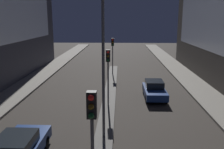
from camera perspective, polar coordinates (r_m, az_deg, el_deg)
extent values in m
cube|color=#56544F|center=(20.93, -0.68, -5.79)|extent=(1.07, 29.60, 0.13)
cube|color=black|center=(8.12, -4.66, -6.92)|extent=(0.32, 0.28, 0.90)
sphere|color=red|center=(7.85, -4.85, -5.30)|extent=(0.20, 0.20, 0.20)
sphere|color=#4C380A|center=(7.95, -4.81, -7.36)|extent=(0.20, 0.20, 0.20)
sphere|color=#0F3D19|center=(8.06, -4.77, -9.36)|extent=(0.20, 0.20, 0.20)
cylinder|color=#4C4C51|center=(19.07, -0.89, -2.10)|extent=(0.12, 0.12, 3.41)
cube|color=black|center=(18.64, -0.91, 4.31)|extent=(0.32, 0.28, 0.90)
sphere|color=red|center=(18.42, -0.94, 5.15)|extent=(0.20, 0.20, 0.20)
sphere|color=#4C380A|center=(18.46, -0.94, 4.23)|extent=(0.20, 0.20, 0.20)
sphere|color=#0F3D19|center=(18.50, -0.93, 3.31)|extent=(0.20, 0.20, 0.20)
cylinder|color=#4C4C51|center=(29.80, 0.14, 3.30)|extent=(0.12, 0.12, 3.41)
cube|color=black|center=(29.53, 0.14, 7.42)|extent=(0.32, 0.28, 0.90)
sphere|color=red|center=(29.32, 0.13, 7.97)|extent=(0.20, 0.20, 0.20)
sphere|color=#4C380A|center=(29.35, 0.13, 7.39)|extent=(0.20, 0.20, 0.20)
sphere|color=#0F3D19|center=(29.38, 0.13, 6.81)|extent=(0.20, 0.20, 0.20)
cylinder|color=#4C4C51|center=(13.43, -2.01, 2.00)|extent=(0.16, 0.16, 8.17)
cube|color=black|center=(12.55, -21.30, -14.28)|extent=(1.63, 2.00, 0.56)
cylinder|color=black|center=(14.65, -21.52, -14.08)|extent=(0.22, 0.64, 0.64)
cylinder|color=black|center=(14.09, -14.93, -14.71)|extent=(0.22, 0.64, 0.64)
cube|color=navy|center=(21.63, 9.68, -3.86)|extent=(1.73, 4.04, 0.57)
cube|color=black|center=(21.76, 9.63, -2.16)|extent=(1.47, 1.82, 0.60)
cube|color=red|center=(23.48, 7.57, -2.39)|extent=(0.14, 0.04, 0.10)
cube|color=red|center=(23.63, 10.50, -2.40)|extent=(0.14, 0.04, 0.10)
cylinder|color=black|center=(22.81, 7.35, -3.65)|extent=(0.22, 0.64, 0.64)
cylinder|color=black|center=(23.01, 11.11, -3.65)|extent=(0.22, 0.64, 0.64)
cylinder|color=black|center=(20.44, 8.00, -5.63)|extent=(0.22, 0.64, 0.64)
cylinder|color=black|center=(20.65, 12.19, -5.60)|extent=(0.22, 0.64, 0.64)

